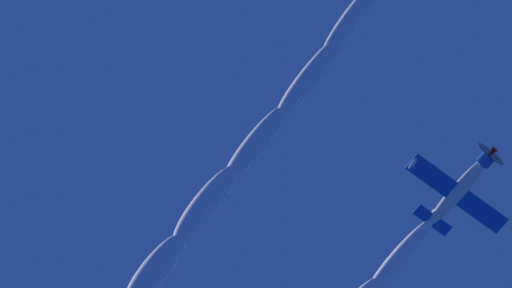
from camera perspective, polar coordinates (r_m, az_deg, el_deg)
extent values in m
ellipsoid|color=silver|center=(81.24, 9.65, -2.22)|extent=(4.58, 5.64, 1.03)
cylinder|color=#194CB2|center=(80.63, 10.93, -0.72)|extent=(1.33, 1.30, 1.04)
cone|color=red|center=(80.52, 11.21, -0.39)|extent=(0.79, 0.82, 0.50)
cylinder|color=#3F3F47|center=(80.54, 11.15, -0.47)|extent=(1.83, 1.40, 2.28)
cube|color=#194CB2|center=(81.14, 9.58, -2.37)|extent=(7.13, 5.78, 0.56)
ellipsoid|color=silver|center=(82.87, 11.60, -3.73)|extent=(0.70, 0.82, 0.24)
ellipsoid|color=silver|center=(79.57, 7.49, -0.95)|extent=(0.70, 0.82, 0.24)
cube|color=#194CB2|center=(81.94, 8.43, -3.62)|extent=(2.77, 2.37, 0.25)
cube|color=silver|center=(82.37, 8.34, -3.50)|extent=(0.75, 0.94, 1.05)
ellipsoid|color=#1E232D|center=(81.51, 9.72, -1.95)|extent=(1.40, 1.55, 0.65)
ellipsoid|color=white|center=(74.91, 4.90, 6.41)|extent=(5.20, 6.43, 1.23)
ellipsoid|color=white|center=(75.93, 2.58, 3.20)|extent=(5.36, 6.55, 1.43)
ellipsoid|color=white|center=(77.61, -0.05, -0.08)|extent=(5.52, 6.67, 1.63)
ellipsoid|color=white|center=(79.11, -2.45, -2.94)|extent=(5.68, 6.79, 1.82)
ellipsoid|color=white|center=(81.51, -4.88, -6.08)|extent=(5.84, 6.91, 2.02)
ellipsoid|color=white|center=(82.89, 6.89, -5.34)|extent=(5.20, 6.43, 1.23)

